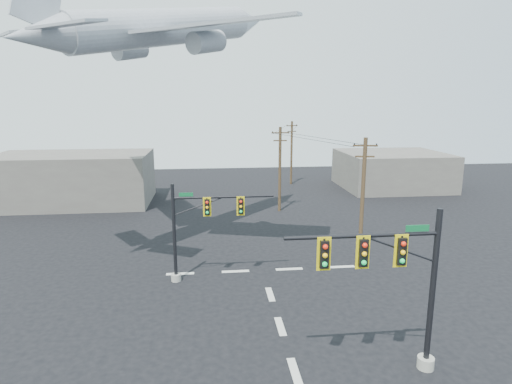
{
  "coord_description": "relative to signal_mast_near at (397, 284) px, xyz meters",
  "views": [
    {
      "loc": [
        -3.7,
        -17.31,
        12.37
      ],
      "look_at": [
        -1.25,
        5.0,
        7.46
      ],
      "focal_mm": 30.0,
      "sensor_mm": 36.0,
      "label": 1
    }
  ],
  "objects": [
    {
      "name": "ground",
      "position": [
        -4.44,
        0.51,
        -4.36
      ],
      "size": [
        120.0,
        120.0,
        0.0
      ],
      "primitive_type": "plane",
      "color": "black",
      "rests_on": "ground"
    },
    {
      "name": "lane_markings",
      "position": [
        -4.44,
        5.85,
        -4.35
      ],
      "size": [
        14.0,
        21.2,
        0.01
      ],
      "color": "beige",
      "rests_on": "ground"
    },
    {
      "name": "signal_mast_near",
      "position": [
        0.0,
        0.0,
        0.0
      ],
      "size": [
        7.22,
        0.85,
        7.74
      ],
      "color": "gray",
      "rests_on": "ground"
    },
    {
      "name": "signal_mast_far",
      "position": [
        -9.14,
        11.29,
        -0.65
      ],
      "size": [
        7.12,
        0.76,
        6.87
      ],
      "color": "gray",
      "rests_on": "ground"
    },
    {
      "name": "utility_pole_a",
      "position": [
        3.85,
        15.02,
        0.59
      ],
      "size": [
        1.88,
        0.47,
        9.46
      ],
      "rotation": [
        0.0,
        0.0,
        -0.18
      ],
      "color": "#49331F",
      "rests_on": "ground"
    },
    {
      "name": "utility_pole_b",
      "position": [
        -0.43,
        29.29,
        0.55
      ],
      "size": [
        1.9,
        0.32,
        9.39
      ],
      "rotation": [
        0.0,
        0.0,
        -0.03
      ],
      "color": "#49331F",
      "rests_on": "ground"
    },
    {
      "name": "utility_pole_c",
      "position": [
        3.81,
        44.5,
        0.46
      ],
      "size": [
        1.77,
        0.9,
        9.21
      ],
      "rotation": [
        0.0,
        0.0,
        0.43
      ],
      "color": "#49331F",
      "rests_on": "ground"
    },
    {
      "name": "power_lines",
      "position": [
        1.7,
        29.74,
        4.32
      ],
      "size": [
        5.99,
        29.49,
        0.15
      ],
      "color": "black"
    },
    {
      "name": "airliner",
      "position": [
        -11.23,
        18.71,
        13.35
      ],
      "size": [
        20.4,
        21.27,
        6.77
      ],
      "rotation": [
        0.0,
        -0.17,
        0.83
      ],
      "color": "#A8ACB4"
    },
    {
      "name": "building_left",
      "position": [
        -24.44,
        35.51,
        -1.36
      ],
      "size": [
        18.0,
        10.0,
        6.0
      ],
      "primitive_type": "cube",
      "color": "#656159",
      "rests_on": "ground"
    },
    {
      "name": "building_right",
      "position": [
        17.56,
        40.51,
        -1.86
      ],
      "size": [
        14.0,
        12.0,
        5.0
      ],
      "primitive_type": "cube",
      "color": "#656159",
      "rests_on": "ground"
    }
  ]
}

